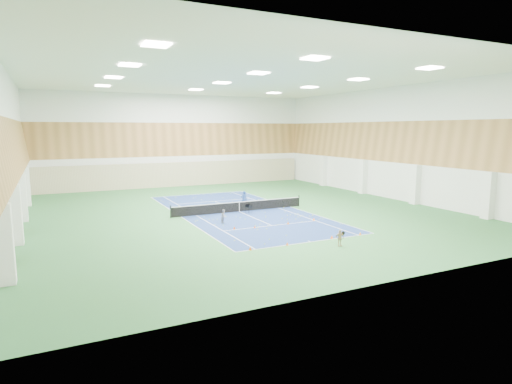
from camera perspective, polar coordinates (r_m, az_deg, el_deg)
ground at (r=39.38m, az=-2.24°, el=-2.65°), size 40.00×40.00×0.00m
room_shell at (r=38.68m, az=-2.29°, el=6.11°), size 36.00×40.00×12.00m
wood_cladding at (r=38.66m, az=-2.31°, el=9.07°), size 36.00×40.00×8.00m
ceiling_light_grid at (r=38.90m, az=-2.34°, el=14.86°), size 21.40×25.40×0.06m
court_surface at (r=39.38m, az=-2.24°, el=-2.64°), size 10.97×23.77×0.01m
tennis_balls_scatter at (r=39.37m, az=-2.24°, el=-2.58°), size 10.57×22.77×0.07m
tennis_net at (r=39.28m, az=-2.24°, el=-1.86°), size 12.80×0.10×1.10m
back_curtain at (r=57.60m, az=-10.19°, el=2.34°), size 35.40×0.16×3.20m
door_left_a at (r=28.24m, az=-30.24°, el=-5.93°), size 0.08×1.80×2.20m
door_left_b at (r=36.06m, az=-29.35°, el=-2.97°), size 0.08×1.80×2.20m
coach at (r=40.96m, az=-1.61°, el=-1.02°), size 0.68×0.52×1.67m
child_court at (r=34.60m, az=-4.31°, el=-3.25°), size 0.70×0.69×1.13m
child_apron at (r=28.38m, az=11.10°, el=-6.02°), size 0.67×0.38×1.08m
ball_cart at (r=38.62m, az=-0.97°, el=-2.23°), size 0.64×0.64×0.83m
cone_svc_a at (r=32.55m, az=-2.91°, el=-4.79°), size 0.22×0.22×0.24m
cone_svc_b at (r=32.88m, az=-0.17°, el=-4.67°), size 0.18×0.18×0.20m
cone_svc_c at (r=34.31m, az=4.31°, el=-4.13°), size 0.19×0.19×0.21m
cone_svc_d at (r=35.91m, az=7.72°, el=-3.60°), size 0.22×0.22×0.24m
cone_base_a at (r=27.04m, az=-0.77°, el=-7.52°), size 0.21×0.21×0.24m
cone_base_b at (r=28.22m, az=4.20°, el=-6.89°), size 0.19×0.19×0.20m
cone_base_c at (r=30.27m, az=10.09°, el=-5.92°), size 0.21×0.21×0.23m
cone_base_d at (r=31.68m, az=13.72°, el=-5.41°), size 0.19×0.19×0.21m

